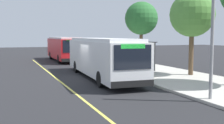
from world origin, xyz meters
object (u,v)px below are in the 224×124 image
Objects in this scene: route_sign_post at (138,51)px; pedestrian_commuter at (118,59)px; transit_bus_second at (64,48)px; waiting_bench at (142,64)px; transit_bus_main at (101,56)px.

route_sign_post reaches higher than pedestrian_commuter.
transit_bus_second is 6.57× the size of waiting_bench.
transit_bus_second reaches higher than waiting_bench.
transit_bus_second is 6.22× the size of pedestrian_commuter.
waiting_bench is at bearing 19.33° from transit_bus_second.
waiting_bench is 0.95× the size of pedestrian_commuter.
transit_bus_main reaches higher than pedestrian_commuter.
pedestrian_commuter reaches higher than waiting_bench.
transit_bus_second and route_sign_post have the same top height.
waiting_bench is at bearing 72.04° from pedestrian_commuter.
transit_bus_second is 13.39m from waiting_bench.
route_sign_post is 1.66× the size of pedestrian_commuter.
route_sign_post is (3.29, -2.06, 1.32)m from waiting_bench.
transit_bus_main is 7.26× the size of pedestrian_commuter.
pedestrian_commuter is at bearing -107.96° from waiting_bench.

